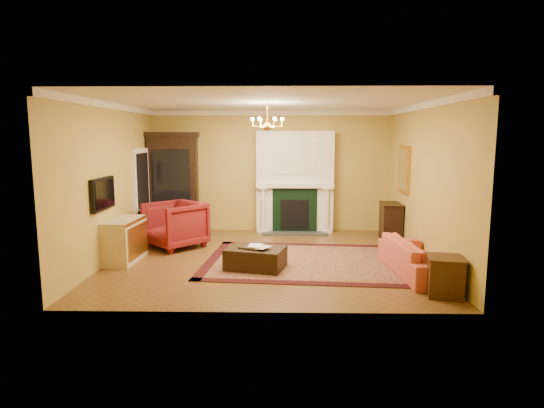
{
  "coord_description": "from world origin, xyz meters",
  "views": [
    {
      "loc": [
        0.27,
        -8.64,
        2.37
      ],
      "look_at": [
        0.08,
        0.3,
        1.04
      ],
      "focal_mm": 30.0,
      "sensor_mm": 36.0,
      "label": 1
    }
  ],
  "objects_px": {
    "end_table": "(445,277)",
    "leather_ottoman": "(256,258)",
    "wingback_armchair": "(175,223)",
    "coral_sofa": "(417,252)",
    "console_table": "(391,222)",
    "pedestal_table": "(150,223)",
    "china_cabinet": "(174,185)",
    "commode": "(124,240)"
  },
  "relations": [
    {
      "from": "end_table",
      "to": "leather_ottoman",
      "type": "bearing_deg",
      "value": 155.16
    },
    {
      "from": "pedestal_table",
      "to": "coral_sofa",
      "type": "xyz_separation_m",
      "value": [
        5.27,
        -2.14,
        -0.06
      ]
    },
    {
      "from": "pedestal_table",
      "to": "console_table",
      "type": "xyz_separation_m",
      "value": [
        5.43,
        0.43,
        -0.04
      ]
    },
    {
      "from": "leather_ottoman",
      "to": "wingback_armchair",
      "type": "bearing_deg",
      "value": 153.7
    },
    {
      "from": "china_cabinet",
      "to": "end_table",
      "type": "distance_m",
      "value": 6.89
    },
    {
      "from": "wingback_armchair",
      "to": "commode",
      "type": "relative_size",
      "value": 1.0
    },
    {
      "from": "china_cabinet",
      "to": "wingback_armchair",
      "type": "height_order",
      "value": "china_cabinet"
    },
    {
      "from": "china_cabinet",
      "to": "leather_ottoman",
      "type": "bearing_deg",
      "value": -59.68
    },
    {
      "from": "china_cabinet",
      "to": "wingback_armchair",
      "type": "relative_size",
      "value": 2.17
    },
    {
      "from": "commode",
      "to": "pedestal_table",
      "type": "bearing_deg",
      "value": 89.75
    },
    {
      "from": "end_table",
      "to": "leather_ottoman",
      "type": "distance_m",
      "value": 3.21
    },
    {
      "from": "commode",
      "to": "leather_ottoman",
      "type": "xyz_separation_m",
      "value": [
        2.54,
        -0.46,
        -0.2
      ]
    },
    {
      "from": "console_table",
      "to": "leather_ottoman",
      "type": "xyz_separation_m",
      "value": [
        -2.97,
        -2.34,
        -0.21
      ]
    },
    {
      "from": "china_cabinet",
      "to": "commode",
      "type": "distance_m",
      "value": 2.85
    },
    {
      "from": "wingback_armchair",
      "to": "pedestal_table",
      "type": "distance_m",
      "value": 0.73
    },
    {
      "from": "commode",
      "to": "leather_ottoman",
      "type": "relative_size",
      "value": 1.09
    },
    {
      "from": "pedestal_table",
      "to": "end_table",
      "type": "relative_size",
      "value": 1.37
    },
    {
      "from": "coral_sofa",
      "to": "china_cabinet",
      "type": "bearing_deg",
      "value": 51.51
    },
    {
      "from": "coral_sofa",
      "to": "end_table",
      "type": "xyz_separation_m",
      "value": [
        0.09,
        -1.12,
        -0.11
      ]
    },
    {
      "from": "china_cabinet",
      "to": "coral_sofa",
      "type": "height_order",
      "value": "china_cabinet"
    },
    {
      "from": "console_table",
      "to": "wingback_armchair",
      "type": "bearing_deg",
      "value": -166.87
    },
    {
      "from": "pedestal_table",
      "to": "commode",
      "type": "distance_m",
      "value": 1.45
    },
    {
      "from": "console_table",
      "to": "commode",
      "type": "bearing_deg",
      "value": -157.28
    },
    {
      "from": "china_cabinet",
      "to": "wingback_armchair",
      "type": "xyz_separation_m",
      "value": [
        0.39,
        -1.62,
        -0.64
      ]
    },
    {
      "from": "console_table",
      "to": "leather_ottoman",
      "type": "relative_size",
      "value": 0.83
    },
    {
      "from": "commode",
      "to": "china_cabinet",
      "type": "bearing_deg",
      "value": 86.13
    },
    {
      "from": "wingback_armchair",
      "to": "leather_ottoman",
      "type": "relative_size",
      "value": 1.08
    },
    {
      "from": "wingback_armchair",
      "to": "china_cabinet",
      "type": "bearing_deg",
      "value": 147.25
    },
    {
      "from": "commode",
      "to": "end_table",
      "type": "xyz_separation_m",
      "value": [
        5.45,
        -1.81,
        -0.12
      ]
    },
    {
      "from": "leather_ottoman",
      "to": "coral_sofa",
      "type": "bearing_deg",
      "value": 9.7
    },
    {
      "from": "wingback_armchair",
      "to": "leather_ottoman",
      "type": "xyz_separation_m",
      "value": [
        1.82,
        -1.56,
        -0.34
      ]
    },
    {
      "from": "wingback_armchair",
      "to": "coral_sofa",
      "type": "height_order",
      "value": "wingback_armchair"
    },
    {
      "from": "end_table",
      "to": "leather_ottoman",
      "type": "xyz_separation_m",
      "value": [
        -2.91,
        1.35,
        -0.08
      ]
    },
    {
      "from": "coral_sofa",
      "to": "console_table",
      "type": "height_order",
      "value": "console_table"
    },
    {
      "from": "pedestal_table",
      "to": "commode",
      "type": "bearing_deg",
      "value": -93.34
    },
    {
      "from": "coral_sofa",
      "to": "console_table",
      "type": "distance_m",
      "value": 2.58
    },
    {
      "from": "china_cabinet",
      "to": "console_table",
      "type": "relative_size",
      "value": 2.85
    },
    {
      "from": "console_table",
      "to": "pedestal_table",
      "type": "bearing_deg",
      "value": -171.57
    },
    {
      "from": "china_cabinet",
      "to": "pedestal_table",
      "type": "height_order",
      "value": "china_cabinet"
    },
    {
      "from": "wingback_armchair",
      "to": "pedestal_table",
      "type": "bearing_deg",
      "value": -164.94
    },
    {
      "from": "console_table",
      "to": "coral_sofa",
      "type": "bearing_deg",
      "value": -89.53
    },
    {
      "from": "wingback_armchair",
      "to": "end_table",
      "type": "relative_size",
      "value": 1.91
    }
  ]
}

